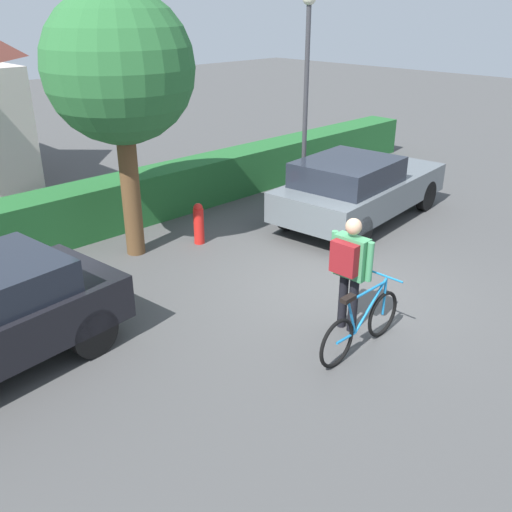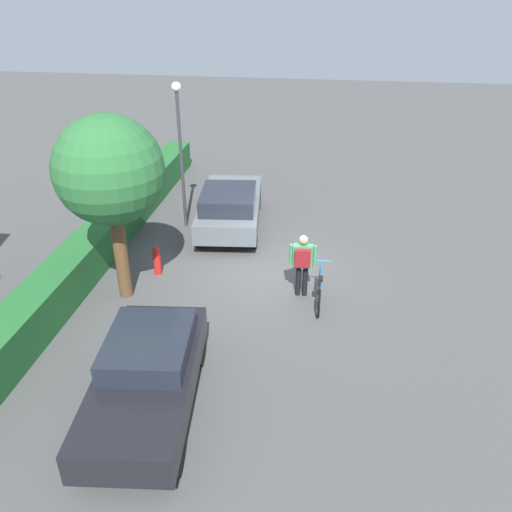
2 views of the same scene
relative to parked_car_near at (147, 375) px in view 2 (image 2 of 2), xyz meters
name	(u,v)px [view 2 (image 2 of 2)]	position (x,y,z in m)	size (l,w,h in m)	color
ground_plane	(269,272)	(5.29, -1.61, -0.74)	(60.00, 60.00, 0.00)	#464646
hedge_row	(98,243)	(5.29, 3.26, -0.23)	(16.89, 0.90, 1.01)	#215E2B
parked_car_near	(147,375)	(0.00, 0.00, 0.00)	(4.13, 2.11, 1.38)	black
parked_car_far	(230,206)	(7.92, -0.02, 0.01)	(4.46, 2.27, 1.43)	slate
bicycle	(320,290)	(3.93, -3.02, -0.36)	(1.71, 0.50, 0.94)	black
person_rider	(303,260)	(4.22, -2.55, 0.28)	(0.36, 0.67, 1.67)	black
street_lamp	(180,138)	(7.83, 1.43, 2.15)	(0.28, 0.28, 4.50)	#38383D
tree_kerbside	(109,172)	(3.61, 1.85, 2.54)	(2.51, 2.51, 4.57)	brown
fire_hydrant	(157,260)	(4.75, 1.38, -0.32)	(0.20, 0.20, 0.81)	red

